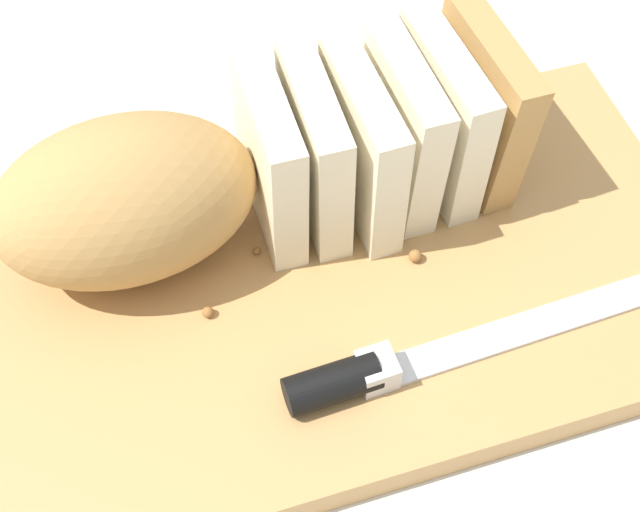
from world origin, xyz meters
TOP-DOWN VIEW (x-y plane):
  - ground_plane at (0.00, 0.00)m, footprint 3.00×3.00m
  - cutting_board at (0.00, 0.00)m, footprint 0.47×0.25m
  - bread_loaf at (-0.03, 0.06)m, footprint 0.31×0.11m
  - bread_knife at (0.02, -0.07)m, footprint 0.24×0.03m
  - crumb_near_knife at (0.06, -0.00)m, footprint 0.01×0.01m
  - crumb_near_loaf at (0.01, 0.05)m, footprint 0.01×0.01m
  - crumb_stray_left at (-0.07, -0.00)m, footprint 0.01×0.01m
  - crumb_stray_right at (-0.03, 0.03)m, footprint 0.00×0.00m

SIDE VIEW (x-z plane):
  - ground_plane at x=0.00m, z-range 0.00..0.00m
  - cutting_board at x=0.00m, z-range 0.00..0.02m
  - crumb_stray_right at x=-0.03m, z-range 0.02..0.03m
  - crumb_near_loaf at x=0.01m, z-range 0.02..0.03m
  - crumb_stray_left at x=-0.07m, z-range 0.02..0.03m
  - crumb_near_knife at x=0.06m, z-range 0.02..0.03m
  - bread_knife at x=0.02m, z-range 0.02..0.04m
  - bread_loaf at x=-0.03m, z-range 0.02..0.12m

